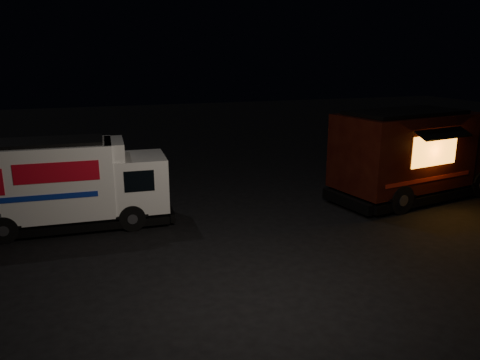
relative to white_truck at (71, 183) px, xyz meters
name	(u,v)px	position (x,y,z in m)	size (l,w,h in m)	color
ground	(249,241)	(4.81, -3.00, -1.40)	(80.00, 80.00, 0.00)	black
white_truck	(71,183)	(0.00, 0.00, 0.00)	(6.16, 2.10, 2.79)	silver
red_truck	(420,154)	(12.47, -0.84, 0.28)	(7.19, 2.65, 3.35)	#38120A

